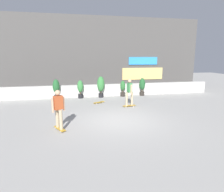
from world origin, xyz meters
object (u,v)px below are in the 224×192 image
potted_plant_4 (142,86)px  skateboard_near_camera (99,102)px  potted_plant_3 (123,88)px  potted_plant_2 (101,85)px  potted_plant_0 (56,88)px  potted_plant_1 (80,88)px  skater_mid_plaza (129,91)px  skater_far_left (58,108)px

potted_plant_4 → skateboard_near_camera: (-3.67, -1.87, -0.72)m
potted_plant_3 → skateboard_near_camera: size_ratio=1.51×
potted_plant_2 → skateboard_near_camera: 2.09m
potted_plant_0 → potted_plant_1: bearing=0.0°
potted_plant_3 → skater_mid_plaza: (-0.42, -3.12, 0.29)m
potted_plant_4 → skateboard_near_camera: potted_plant_4 is taller
skateboard_near_camera → potted_plant_2: bearing=77.5°
skateboard_near_camera → potted_plant_1: bearing=120.5°
potted_plant_1 → potted_plant_4: potted_plant_4 is taller
skater_mid_plaza → skateboard_near_camera: 2.28m
potted_plant_1 → potted_plant_2: bearing=0.0°
potted_plant_0 → potted_plant_2: 3.21m
potted_plant_4 → potted_plant_3: bearing=180.0°
skater_mid_plaza → potted_plant_0: bearing=145.1°
potted_plant_0 → skateboard_near_camera: (2.80, -1.87, -0.76)m
potted_plant_1 → skater_mid_plaza: (2.78, -3.12, 0.20)m
potted_plant_0 → potted_plant_2: bearing=0.0°
potted_plant_1 → potted_plant_3: size_ratio=1.09×
skater_far_left → potted_plant_2: bearing=66.5°
potted_plant_0 → potted_plant_4: 6.47m
potted_plant_4 → skater_far_left: (-5.97, -6.25, 0.16)m
potted_plant_1 → skateboard_near_camera: size_ratio=1.65×
potted_plant_4 → potted_plant_1: bearing=180.0°
potted_plant_2 → skateboard_near_camera: (-0.42, -1.87, -0.86)m
potted_plant_4 → skater_mid_plaza: bearing=-122.5°
potted_plant_2 → skater_far_left: size_ratio=0.93×
potted_plant_2 → skater_mid_plaza: skater_mid_plaza is taller
skater_far_left → potted_plant_1: bearing=79.2°
potted_plant_2 → skater_mid_plaza: (1.27, -3.12, 0.02)m
potted_plant_1 → skater_far_left: bearing=-100.8°
potted_plant_2 → potted_plant_1: bearing=180.0°
skateboard_near_camera → potted_plant_4: bearing=26.9°
potted_plant_3 → skater_far_left: (-4.40, -6.25, 0.29)m
potted_plant_1 → skater_far_left: size_ratio=0.78×
potted_plant_4 → skater_far_left: skater_far_left is taller
potted_plant_3 → skateboard_near_camera: potted_plant_3 is taller
potted_plant_0 → skater_mid_plaza: size_ratio=0.84×
potted_plant_0 → skateboard_near_camera: size_ratio=1.79×
potted_plant_0 → potted_plant_1: size_ratio=1.08×
potted_plant_0 → potted_plant_4: (6.47, 0.00, -0.04)m
potted_plant_0 → skater_far_left: (0.50, -6.25, 0.12)m
potted_plant_3 → potted_plant_4: (1.56, -0.00, 0.14)m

